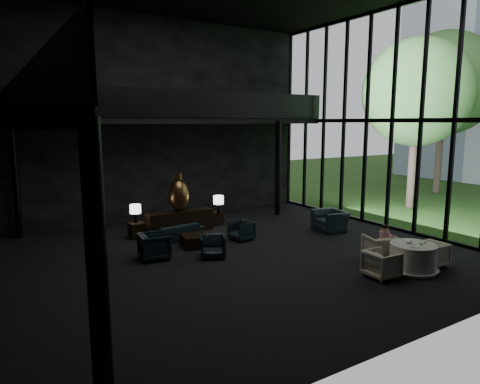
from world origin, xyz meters
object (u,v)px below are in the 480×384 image
table_lamp_left (135,210)px  coffee_table (196,241)px  lounge_armchair_south (213,246)px  window_armchair (330,217)px  sofa (177,230)px  dining_chair_north (380,246)px  lounge_armchair_east (241,231)px  child (385,235)px  lounge_armchair_west (154,244)px  dining_table (413,259)px  side_table_right (215,218)px  dining_chair_east (431,254)px  dining_chair_west (382,263)px  bronze_urn (179,195)px  table_lamp_right (218,201)px  console (180,222)px  side_table_left (137,230)px

table_lamp_left → coffee_table: table_lamp_left is taller
lounge_armchair_south → window_armchair: window_armchair is taller
sofa → dining_chair_north: dining_chair_north is taller
sofa → lounge_armchair_east: (1.84, -1.19, 0.00)m
sofa → child: size_ratio=2.65×
coffee_table → sofa: bearing=100.4°
lounge_armchair_west → dining_table: size_ratio=0.67×
window_armchair → child: child is taller
side_table_right → window_armchair: size_ratio=0.44×
dining_chair_east → dining_chair_west: bearing=-92.3°
bronze_urn → dining_chair_west: 7.51m
coffee_table → dining_chair_west: bearing=-60.6°
table_lamp_right → coffee_table: (-1.92, -1.96, -0.81)m
side_table_right → table_lamp_left: bearing=-177.0°
child → side_table_right: bearing=-72.1°
console → lounge_armchair_east: size_ratio=3.72×
dining_chair_north → dining_chair_east: bearing=146.4°
dining_table → side_table_left: bearing=126.0°
dining_chair_west → child: 1.48m
bronze_urn → dining_chair_east: size_ratio=1.96×
coffee_table → child: (3.96, -4.13, 0.57)m
lounge_armchair_west → table_lamp_left: bearing=-0.9°
dining_table → dining_chair_north: bearing=90.7°
child → coffee_table: bearing=-46.2°
side_table_left → sofa: 1.42m
lounge_armchair_east → child: size_ratio=1.05×
console → dining_chair_west: bearing=-70.2°
side_table_left → lounge_armchair_south: size_ratio=0.78×
dining_chair_east → dining_chair_west: (-1.89, 0.12, 0.03)m
table_lamp_left → window_armchair: bearing=-23.8°
bronze_urn → lounge_armchair_east: bronze_urn is taller
console → side_table_left: 1.60m
dining_table → dining_chair_west: size_ratio=1.75×
lounge_armchair_east → dining_chair_north: 4.54m
console → dining_table: console is taller
console → lounge_armchair_south: console is taller
table_lamp_left → dining_table: table_lamp_left is taller
table_lamp_right → dining_chair_east: size_ratio=0.93×
lounge_armchair_west → dining_table: 7.16m
lounge_armchair_east → lounge_armchair_south: 2.08m
lounge_armchair_east → dining_table: 5.50m
coffee_table → dining_table: 6.44m
side_table_left → dining_chair_east: dining_chair_east is taller
lounge_armchair_south → dining_chair_north: bearing=-10.2°
table_lamp_right → lounge_armchair_west: bearing=-144.7°
dining_table → dining_chair_west: (-1.07, 0.12, 0.06)m
lounge_armchair_west → lounge_armchair_south: (1.50, -0.78, -0.11)m
coffee_table → dining_chair_west: size_ratio=1.12×
table_lamp_right → dining_table: (1.98, -7.09, -0.67)m
side_table_left → lounge_armchair_east: size_ratio=0.82×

